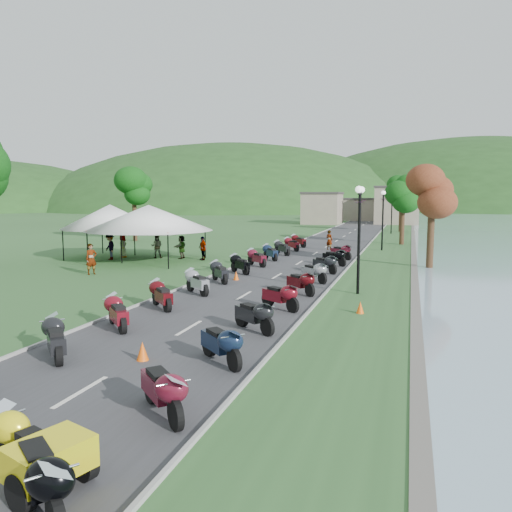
% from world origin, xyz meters
% --- Properties ---
extents(road, '(7.00, 120.00, 0.02)m').
position_xyz_m(road, '(0.00, 40.00, 0.01)').
color(road, '#3D3D40').
rests_on(road, ground).
extents(hills_backdrop, '(360.00, 120.00, 76.00)m').
position_xyz_m(hills_backdrop, '(0.00, 200.00, 0.00)').
color(hills_backdrop, '#285621').
rests_on(hills_backdrop, ground).
extents(far_building, '(18.00, 16.00, 5.00)m').
position_xyz_m(far_building, '(-2.00, 85.00, 2.50)').
color(far_building, gray).
rests_on(far_building, ground).
extents(yellow_trike, '(2.63, 2.10, 1.05)m').
position_xyz_m(yellow_trike, '(1.50, 0.65, 0.52)').
color(yellow_trike, yellow).
rests_on(yellow_trike, ground).
extents(moto_row_left, '(2.60, 45.09, 1.10)m').
position_xyz_m(moto_row_left, '(-2.34, 17.40, 0.55)').
color(moto_row_left, '#331411').
rests_on(moto_row_left, ground).
extents(moto_row_right, '(2.60, 33.34, 1.10)m').
position_xyz_m(moto_row_right, '(2.36, 15.49, 0.55)').
color(moto_row_right, '#331411').
rests_on(moto_row_right, ground).
extents(vendor_tent_main, '(5.99, 5.99, 4.00)m').
position_xyz_m(vendor_tent_main, '(-10.36, 25.80, 2.00)').
color(vendor_tent_main, white).
rests_on(vendor_tent_main, ground).
extents(vendor_tent_side, '(4.78, 4.78, 4.00)m').
position_xyz_m(vendor_tent_side, '(-14.09, 26.69, 2.00)').
color(vendor_tent_side, white).
rests_on(vendor_tent_side, ground).
extents(tree_lakeside, '(2.78, 2.78, 7.73)m').
position_xyz_m(tree_lakeside, '(8.53, 28.35, 3.86)').
color(tree_lakeside, '#125512').
rests_on(tree_lakeside, ground).
extents(pedestrian_a, '(0.77, 0.83, 1.83)m').
position_xyz_m(pedestrian_a, '(-10.65, 19.41, 0.00)').
color(pedestrian_a, slate).
rests_on(pedestrian_a, ground).
extents(pedestrian_b, '(0.97, 0.73, 1.77)m').
position_xyz_m(pedestrian_b, '(-10.82, 27.69, 0.00)').
color(pedestrian_b, slate).
rests_on(pedestrian_b, ground).
extents(pedestrian_c, '(1.30, 1.17, 1.93)m').
position_xyz_m(pedestrian_c, '(-13.55, 25.70, 0.00)').
color(pedestrian_c, slate).
rests_on(pedestrian_c, ground).
extents(traffic_cone_near, '(0.35, 0.35, 0.55)m').
position_xyz_m(traffic_cone_near, '(0.22, 6.45, 0.28)').
color(traffic_cone_near, '#F2590C').
rests_on(traffic_cone_near, ground).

